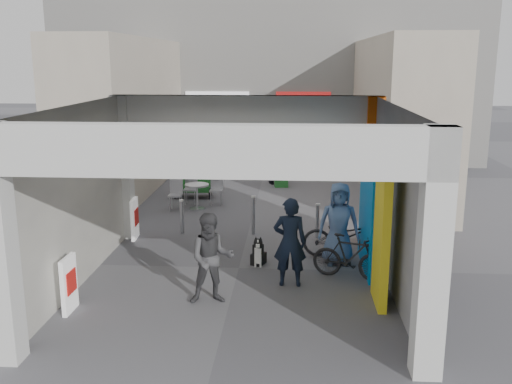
# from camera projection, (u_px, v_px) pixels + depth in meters

# --- Properties ---
(ground) EXTENTS (90.00, 90.00, 0.00)m
(ground) POSITION_uv_depth(u_px,v_px,m) (239.00, 268.00, 12.09)
(ground) COLOR #5E5D63
(ground) RESTS_ON ground
(arcade_canopy) EXTENTS (6.40, 6.45, 6.40)m
(arcade_canopy) POSITION_uv_depth(u_px,v_px,m) (262.00, 169.00, 10.74)
(arcade_canopy) COLOR silver
(arcade_canopy) RESTS_ON ground
(far_building) EXTENTS (18.00, 4.08, 8.00)m
(far_building) POSITION_uv_depth(u_px,v_px,m) (269.00, 67.00, 24.79)
(far_building) COLOR silver
(far_building) RESTS_ON ground
(plaza_bldg_left) EXTENTS (2.00, 9.00, 5.00)m
(plaza_bldg_left) POSITION_uv_depth(u_px,v_px,m) (126.00, 115.00, 19.10)
(plaza_bldg_left) COLOR #B8AB98
(plaza_bldg_left) RESTS_ON ground
(plaza_bldg_right) EXTENTS (2.00, 9.00, 5.00)m
(plaza_bldg_right) POSITION_uv_depth(u_px,v_px,m) (398.00, 117.00, 18.53)
(plaza_bldg_right) COLOR #B8AB98
(plaza_bldg_right) RESTS_ON ground
(bollard_left) EXTENTS (0.09, 0.09, 0.85)m
(bollard_left) POSITION_uv_depth(u_px,v_px,m) (182.00, 217.00, 14.45)
(bollard_left) COLOR #999BA1
(bollard_left) RESTS_ON ground
(bollard_center) EXTENTS (0.09, 0.09, 0.98)m
(bollard_center) POSITION_uv_depth(u_px,v_px,m) (253.00, 216.00, 14.33)
(bollard_center) COLOR #999BA1
(bollard_center) RESTS_ON ground
(bollard_right) EXTENTS (0.09, 0.09, 0.85)m
(bollard_right) POSITION_uv_depth(u_px,v_px,m) (317.00, 221.00, 14.05)
(bollard_right) COLOR #999BA1
(bollard_right) RESTS_ON ground
(advert_board_near) EXTENTS (0.11, 0.55, 1.00)m
(advert_board_near) POSITION_uv_depth(u_px,v_px,m) (69.00, 284.00, 9.91)
(advert_board_near) COLOR white
(advert_board_near) RESTS_ON ground
(advert_board_far) EXTENTS (0.13, 0.55, 1.00)m
(advert_board_far) POSITION_uv_depth(u_px,v_px,m) (135.00, 219.00, 13.99)
(advert_board_far) COLOR white
(advert_board_far) RESTS_ON ground
(cafe_set) EXTENTS (1.49, 1.20, 0.90)m
(cafe_set) POSITION_uv_depth(u_px,v_px,m) (195.00, 196.00, 17.09)
(cafe_set) COLOR #AFB0B5
(cafe_set) RESTS_ON ground
(produce_stand) EXTENTS (1.32, 0.71, 0.87)m
(produce_stand) POSITION_uv_depth(u_px,v_px,m) (193.00, 187.00, 18.25)
(produce_stand) COLOR black
(produce_stand) RESTS_ON ground
(crate_stack) EXTENTS (0.49, 0.41, 0.56)m
(crate_stack) POSITION_uv_depth(u_px,v_px,m) (281.00, 179.00, 19.76)
(crate_stack) COLOR #1D601B
(crate_stack) RESTS_ON ground
(border_collie) EXTENTS (0.24, 0.47, 0.65)m
(border_collie) POSITION_uv_depth(u_px,v_px,m) (258.00, 254.00, 12.19)
(border_collie) COLOR black
(border_collie) RESTS_ON ground
(man_with_dog) EXTENTS (0.64, 0.42, 1.76)m
(man_with_dog) POSITION_uv_depth(u_px,v_px,m) (290.00, 242.00, 10.99)
(man_with_dog) COLOR black
(man_with_dog) RESTS_ON ground
(man_back_turned) EXTENTS (0.91, 0.76, 1.67)m
(man_back_turned) POSITION_uv_depth(u_px,v_px,m) (212.00, 258.00, 10.21)
(man_back_turned) COLOR #404043
(man_back_turned) RESTS_ON ground
(man_elderly) EXTENTS (0.88, 0.57, 1.79)m
(man_elderly) POSITION_uv_depth(u_px,v_px,m) (339.00, 224.00, 12.17)
(man_elderly) COLOR #5675A7
(man_elderly) RESTS_ON ground
(man_crates) EXTENTS (1.28, 0.86, 2.01)m
(man_crates) POSITION_uv_depth(u_px,v_px,m) (277.00, 156.00, 20.06)
(man_crates) COLOR black
(man_crates) RESTS_ON ground
(bicycle_front) EXTENTS (1.91, 0.78, 0.98)m
(bicycle_front) POSITION_uv_depth(u_px,v_px,m) (345.00, 236.00, 12.64)
(bicycle_front) COLOR black
(bicycle_front) RESTS_ON ground
(bicycle_rear) EXTENTS (1.59, 0.91, 0.92)m
(bicycle_rear) POSITION_uv_depth(u_px,v_px,m) (350.00, 257.00, 11.40)
(bicycle_rear) COLOR black
(bicycle_rear) RESTS_ON ground
(white_van) EXTENTS (4.12, 2.12, 1.34)m
(white_van) POSITION_uv_depth(u_px,v_px,m) (323.00, 155.00, 22.28)
(white_van) COLOR silver
(white_van) RESTS_ON ground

